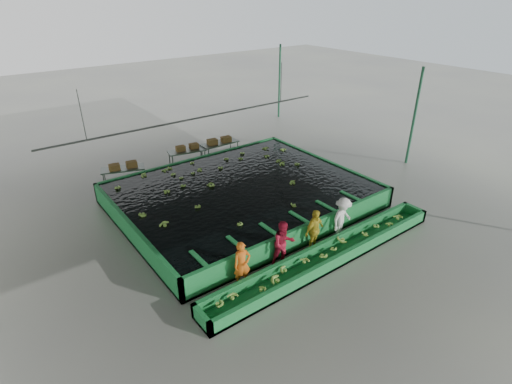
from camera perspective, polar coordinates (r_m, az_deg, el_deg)
ground at (r=16.29m, az=1.06°, el=-3.78°), size 80.00×80.00×0.00m
shed_roof at (r=14.37m, az=1.23°, el=13.59°), size 20.00×22.00×0.04m
shed_posts at (r=15.15m, az=1.14°, el=4.36°), size 20.00×22.00×5.00m
flotation_tank at (r=17.12m, az=-2.01°, el=-0.42°), size 10.00×8.00×0.90m
tank_water at (r=16.94m, az=-2.03°, el=0.78°), size 9.70×7.70×0.00m
sorting_trough at (r=13.96m, az=10.27°, el=-8.92°), size 10.00×1.00×0.50m
cableway_rail at (r=18.95m, az=-8.33°, el=10.41°), size 0.08×0.08×14.00m
rail_hanger_left at (r=16.97m, az=-23.63°, el=9.99°), size 0.04×0.04×2.00m
rail_hanger_right at (r=21.46m, az=3.61°, el=15.35°), size 0.04×0.04×2.00m
worker_a at (r=12.50m, az=-2.00°, el=-10.28°), size 0.63×0.47×1.55m
worker_b at (r=13.30m, az=3.96°, el=-7.42°), size 0.93×0.80×1.67m
worker_c at (r=14.14m, az=8.33°, el=-5.50°), size 1.00×0.54×1.62m
worker_d at (r=15.05m, az=12.22°, el=-3.65°), size 1.15×0.81×1.63m
packing_table_left at (r=19.78m, az=-18.32°, el=2.09°), size 2.10×1.39×0.89m
packing_table_mid at (r=21.24m, az=-9.79°, el=4.81°), size 2.02×1.12×0.87m
packing_table_right at (r=21.92m, az=-5.17°, el=5.91°), size 2.06×0.83×0.93m
box_stack_left at (r=19.57m, az=-18.40°, el=3.23°), size 1.30×0.57×0.27m
box_stack_mid at (r=21.17m, az=-9.76°, el=6.01°), size 1.23×0.48×0.26m
box_stack_right at (r=21.68m, az=-5.26°, el=6.98°), size 1.37×0.51×0.29m
floating_bananas at (r=17.54m, az=-3.53°, el=1.71°), size 8.59×5.86×0.12m
trough_bananas at (r=13.87m, az=10.32°, el=-8.42°), size 8.53×0.57×0.11m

